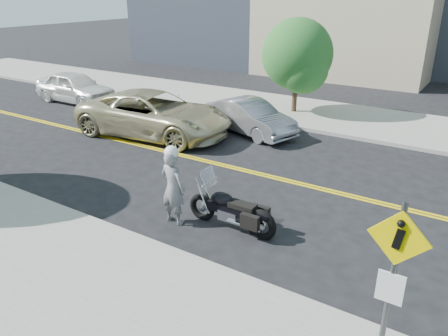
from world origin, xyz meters
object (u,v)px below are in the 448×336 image
suv (154,114)px  parked_car_white (75,87)px  pedestrian_sign (391,283)px  parked_car_silver (250,117)px  motorcyclist (173,185)px  motorcycle (231,202)px

suv → parked_car_white: (-7.10, 1.99, -0.09)m
pedestrian_sign → parked_car_silver: bearing=127.8°
suv → parked_car_silver: (3.09, 2.28, -0.19)m
pedestrian_sign → parked_car_silver: size_ratio=0.72×
motorcyclist → motorcycle: motorcyclist is taller
parked_car_silver → motorcyclist: bearing=-147.0°
motorcyclist → parked_car_silver: 7.73m
motorcyclist → suv: bearing=-41.7°
pedestrian_sign → motorcyclist: (-5.63, 2.42, -0.94)m
motorcyclist → parked_car_silver: bearing=-71.1°
parked_car_silver → parked_car_white: bearing=109.4°
motorcycle → parked_car_white: bearing=154.0°
parked_car_white → motorcycle: bearing=-116.3°
motorcyclist → parked_car_silver: size_ratio=0.50×
suv → motorcyclist: bearing=-142.4°
motorcycle → suv: 7.97m
motorcyclist → parked_car_white: bearing=-26.8°
suv → motorcycle: bearing=-132.7°
pedestrian_sign → parked_car_white: pedestrian_sign is taller
parked_car_white → parked_car_silver: 10.19m
motorcyclist → motorcycle: bearing=-155.0°
motorcycle → pedestrian_sign: bearing=-34.7°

